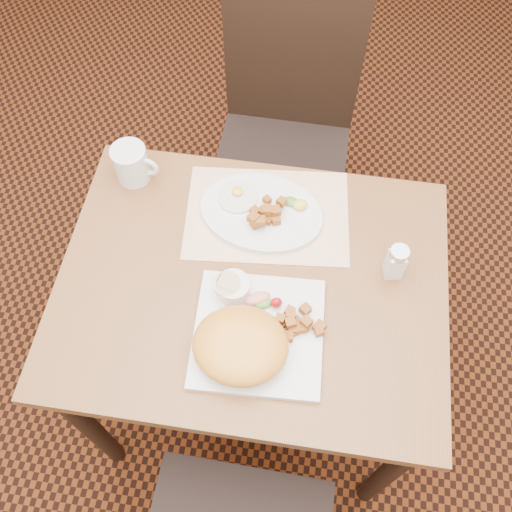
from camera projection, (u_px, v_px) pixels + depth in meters
The scene contains 15 objects.
ground at pixel (253, 382), 1.97m from camera, with size 8.00×8.00×0.00m, color black.
table at pixel (252, 302), 1.41m from camera, with size 0.90×0.70×0.75m.
chair_far at pixel (285, 128), 1.83m from camera, with size 0.43×0.44×0.97m.
placemat at pixel (267, 215), 1.41m from camera, with size 0.40×0.28×0.00m, color white.
plate_square at pixel (258, 333), 1.24m from camera, with size 0.28×0.28×0.02m, color silver.
plate_oval at pixel (261, 212), 1.40m from camera, with size 0.30×0.23×0.02m, color silver, non-canonical shape.
hollandaise_mound at pixel (240, 345), 1.19m from camera, with size 0.20×0.18×0.07m.
ramekin at pixel (233, 287), 1.27m from camera, with size 0.08×0.08×0.04m.
garnish_sq at pixel (263, 300), 1.26m from camera, with size 0.09×0.06×0.03m.
fried_egg at pixel (238, 196), 1.41m from camera, with size 0.10×0.10×0.02m.
garnish_ov at pixel (297, 203), 1.39m from camera, with size 0.07×0.05×0.02m.
salt_shaker at pixel (396, 262), 1.28m from camera, with size 0.05×0.05×0.10m.
coffee_mug at pixel (132, 164), 1.43m from camera, with size 0.12×0.09×0.10m.
home_fries_sq at pixel (295, 324), 1.23m from camera, with size 0.13×0.10×0.04m.
home_fries_ov at pixel (265, 215), 1.37m from camera, with size 0.09×0.10×0.04m.
Camera 1 is at (0.10, -0.60, 1.92)m, focal length 40.00 mm.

